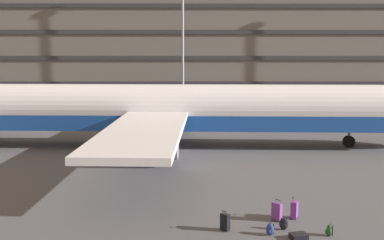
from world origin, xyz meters
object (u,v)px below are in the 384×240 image
(suitcase_red, at_px, (294,209))
(backpack_purple, at_px, (270,230))
(suitcase_teal, at_px, (299,236))
(suitcase_navy, at_px, (225,222))
(backpack_small, at_px, (284,224))
(airliner, at_px, (168,110))
(backpack_large, at_px, (329,230))
(suitcase_upright, at_px, (277,211))

(suitcase_red, relative_size, backpack_purple, 1.83)
(suitcase_teal, distance_m, suitcase_navy, 2.95)
(backpack_small, bearing_deg, suitcase_navy, -178.68)
(suitcase_navy, bearing_deg, airliner, 99.96)
(suitcase_teal, bearing_deg, suitcase_red, 81.25)
(backpack_large, bearing_deg, suitcase_navy, 171.96)
(suitcase_teal, xyz_separation_m, backpack_purple, (-1.06, 0.40, 0.12))
(suitcase_teal, height_order, backpack_large, backpack_large)
(airliner, distance_m, backpack_small, 18.24)
(backpack_purple, relative_size, backpack_large, 1.01)
(suitcase_navy, bearing_deg, suitcase_teal, -17.58)
(airliner, xyz_separation_m, backpack_small, (5.44, -17.22, -2.59))
(suitcase_red, bearing_deg, backpack_large, -64.43)
(suitcase_red, height_order, suitcase_upright, suitcase_red)
(backpack_large, bearing_deg, suitcase_teal, -166.36)
(suitcase_upright, height_order, backpack_large, suitcase_upright)
(backpack_small, bearing_deg, suitcase_teal, -67.30)
(suitcase_upright, bearing_deg, suitcase_teal, -76.44)
(suitcase_red, height_order, suitcase_navy, suitcase_red)
(suitcase_navy, relative_size, backpack_small, 1.54)
(suitcase_upright, height_order, backpack_small, suitcase_upright)
(airliner, bearing_deg, suitcase_navy, -80.04)
(suitcase_upright, xyz_separation_m, backpack_purple, (-0.58, -1.58, -0.20))
(backpack_purple, bearing_deg, suitcase_teal, -20.66)
(backpack_purple, bearing_deg, suitcase_upright, 69.79)
(suitcase_red, relative_size, suitcase_teal, 1.29)
(suitcase_navy, bearing_deg, suitcase_upright, 25.06)
(airliner, bearing_deg, backpack_small, -72.47)
(suitcase_red, bearing_deg, suitcase_teal, -98.75)
(suitcase_navy, distance_m, backpack_small, 2.41)
(suitcase_upright, relative_size, backpack_purple, 1.78)
(suitcase_navy, bearing_deg, backpack_large, -8.04)
(airliner, distance_m, suitcase_navy, 17.71)
(suitcase_upright, bearing_deg, backpack_small, -85.47)
(suitcase_red, height_order, backpack_small, suitcase_red)
(suitcase_red, bearing_deg, suitcase_upright, -160.87)
(suitcase_navy, bearing_deg, backpack_purple, -15.66)
(suitcase_teal, xyz_separation_m, backpack_small, (-0.39, 0.94, 0.13))
(suitcase_upright, height_order, suitcase_navy, suitcase_upright)
(suitcase_red, distance_m, suitcase_teal, 2.31)
(backpack_purple, height_order, backpack_small, backpack_small)
(airliner, xyz_separation_m, suitcase_upright, (5.36, -16.19, -2.41))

